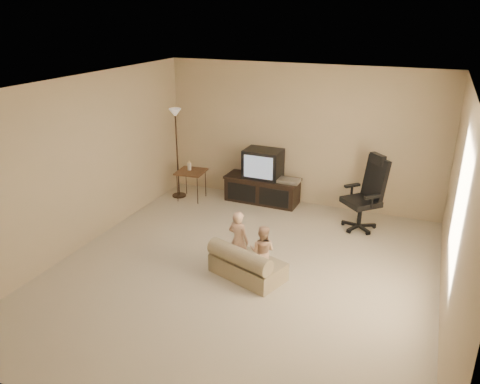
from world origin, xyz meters
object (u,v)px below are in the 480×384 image
object	(u,v)px
side_table	(191,172)
floor_lamp	(176,134)
toddler_right	(262,251)
tv_stand	(263,181)
toddler_left	(238,240)
office_chair	(365,203)
child_sofa	(246,264)

from	to	relation	value
side_table	floor_lamp	bearing A→B (deg)	175.35
toddler_right	tv_stand	bearing A→B (deg)	-72.03
toddler_left	office_chair	bearing A→B (deg)	-113.78
toddler_left	toddler_right	size ratio (longest dim) A/B	1.17
child_sofa	toddler_right	size ratio (longest dim) A/B	1.50
tv_stand	office_chair	distance (m)	1.95
office_chair	toddler_left	bearing A→B (deg)	-80.12
child_sofa	side_table	bearing A→B (deg)	151.08
child_sofa	toddler_right	distance (m)	0.28
office_chair	floor_lamp	size ratio (longest dim) A/B	0.74
floor_lamp	tv_stand	bearing A→B (deg)	12.81
tv_stand	child_sofa	world-z (taller)	tv_stand
office_chair	child_sofa	xyz separation A→B (m)	(-1.20, -2.14, -0.25)
side_table	toddler_left	xyz separation A→B (m)	(1.79, -2.00, -0.11)
office_chair	child_sofa	world-z (taller)	office_chair
side_table	toddler_left	distance (m)	2.69
office_chair	side_table	bearing A→B (deg)	-135.70
tv_stand	side_table	size ratio (longest dim) A/B	1.87
office_chair	child_sofa	distance (m)	2.47
tv_stand	floor_lamp	distance (m)	1.80
office_chair	floor_lamp	xyz separation A→B (m)	(-3.47, 0.07, 0.78)
side_table	floor_lamp	world-z (taller)	floor_lamp
floor_lamp	toddler_right	xyz separation A→B (m)	(2.45, -2.08, -0.87)
tv_stand	toddler_left	size ratio (longest dim) A/B	1.65
floor_lamp	child_sofa	xyz separation A→B (m)	(2.26, -2.21, -1.04)
tv_stand	floor_lamp	world-z (taller)	floor_lamp
office_chair	toddler_right	distance (m)	2.25
side_table	toddler_left	world-z (taller)	toddler_left
floor_lamp	toddler_left	size ratio (longest dim) A/B	1.98
floor_lamp	toddler_right	bearing A→B (deg)	-40.38
floor_lamp	toddler_right	distance (m)	3.33
side_table	floor_lamp	xyz separation A→B (m)	(-0.29, 0.02, 0.69)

